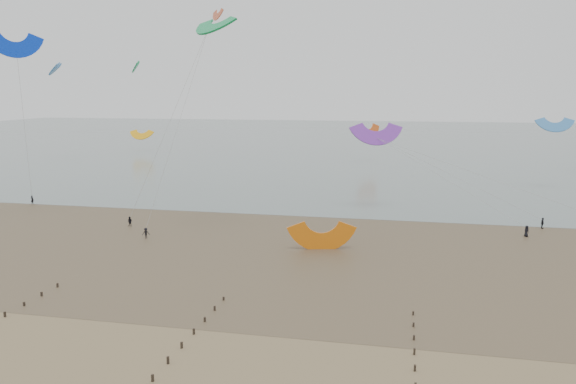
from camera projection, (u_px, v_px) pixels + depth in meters
The scene contains 6 objects.
ground at pixel (126, 352), 43.70m from camera, with size 500.00×500.00×0.00m, color brown.
sea_and_shore at pixel (219, 238), 77.66m from camera, with size 500.00×665.00×0.03m.
kitesurfer_lead at pixel (32, 200), 100.68m from camera, with size 0.58×0.38×1.60m, color black.
kitesurfers at pixel (441, 222), 83.57m from camera, with size 147.87×25.55×1.74m.
grounded_kite at pixel (322, 249), 72.06m from camera, with size 7.33×3.84×5.59m, color orange, non-canonical shape.
kites_airborne at pixel (253, 93), 134.76m from camera, with size 249.76×114.46×42.97m.
Camera 1 is at (20.67, -37.37, 20.02)m, focal length 35.00 mm.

